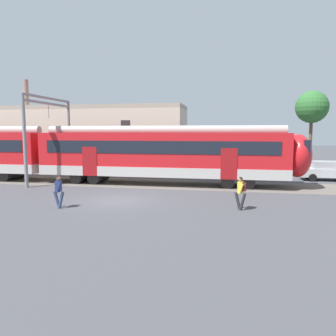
% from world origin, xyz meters
% --- Properties ---
extents(ground_plane, '(160.00, 160.00, 0.00)m').
position_xyz_m(ground_plane, '(0.00, 0.00, 0.00)').
color(ground_plane, '#424247').
extents(track_bed, '(80.00, 4.40, 0.01)m').
position_xyz_m(track_bed, '(-9.70, 6.14, 0.01)').
color(track_bed, '#605951').
rests_on(track_bed, ground).
extents(pedestrian_navy, '(0.68, 0.54, 1.67)m').
position_xyz_m(pedestrian_navy, '(-2.25, -2.32, 0.96)').
color(pedestrian_navy, navy).
rests_on(pedestrian_navy, ground).
extents(pedestrian_yellow, '(0.61, 0.61, 1.67)m').
position_xyz_m(pedestrian_yellow, '(6.86, -0.98, 0.99)').
color(pedestrian_yellow, '#28282D').
rests_on(pedestrian_yellow, ground).
extents(parked_car_silver, '(4.00, 1.76, 1.54)m').
position_xyz_m(parked_car_silver, '(13.93, 10.38, 0.78)').
color(parked_car_silver, '#B7BABF').
rests_on(parked_car_silver, ground).
extents(catenary_gantry, '(0.24, 6.64, 6.53)m').
position_xyz_m(catenary_gantry, '(-7.63, 6.14, 4.31)').
color(catenary_gantry, gray).
rests_on(catenary_gantry, ground).
extents(background_building, '(20.59, 5.00, 9.20)m').
position_xyz_m(background_building, '(-8.38, 13.73, 3.21)').
color(background_building, beige).
rests_on(background_building, ground).
extents(street_tree_right, '(3.14, 3.14, 7.85)m').
position_xyz_m(street_tree_right, '(14.10, 17.03, 6.22)').
color(street_tree_right, brown).
rests_on(street_tree_right, ground).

